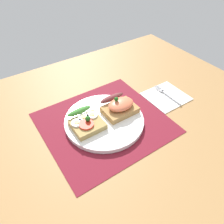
% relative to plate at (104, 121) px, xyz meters
% --- Properties ---
extents(ground_plane, '(1.20, 0.90, 0.03)m').
position_rel_plate_xyz_m(ground_plane, '(0.00, 0.00, -0.03)').
color(ground_plane, '#9F7443').
extents(placemat, '(0.38, 0.35, 0.00)m').
position_rel_plate_xyz_m(placemat, '(0.00, 0.00, -0.01)').
color(placemat, maroon).
rests_on(placemat, ground_plane).
extents(plate, '(0.25, 0.25, 0.01)m').
position_rel_plate_xyz_m(plate, '(0.00, 0.00, 0.00)').
color(plate, white).
rests_on(plate, placemat).
extents(sandwich_egg_tomato, '(0.09, 0.10, 0.04)m').
position_rel_plate_xyz_m(sandwich_egg_tomato, '(-0.06, 0.01, 0.02)').
color(sandwich_egg_tomato, '#A68B4E').
rests_on(sandwich_egg_tomato, plate).
extents(sandwich_salmon, '(0.11, 0.09, 0.06)m').
position_rel_plate_xyz_m(sandwich_salmon, '(0.06, 0.01, 0.03)').
color(sandwich_salmon, '#AC7F48').
rests_on(sandwich_salmon, plate).
extents(napkin, '(0.14, 0.14, 0.01)m').
position_rel_plate_xyz_m(napkin, '(0.26, -0.01, -0.01)').
color(napkin, white).
rests_on(napkin, ground_plane).
extents(fork, '(0.02, 0.13, 0.00)m').
position_rel_plate_xyz_m(fork, '(0.27, -0.01, -0.00)').
color(fork, '#B7B7BC').
rests_on(fork, napkin).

